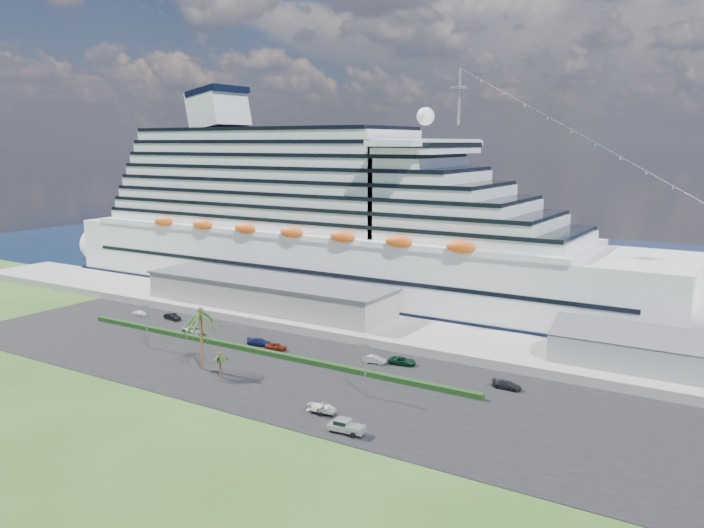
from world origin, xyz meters
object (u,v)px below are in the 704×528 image
Objects in this scene: parked_car_3 at (259,342)px; pickup_truck at (346,426)px; cruise_ship at (338,230)px; boat_trailer at (322,407)px.

pickup_truck is at bearing -138.00° from parked_car_3.
cruise_ship is at bearing 123.90° from pickup_truck.
cruise_ship is at bearing 0.94° from parked_car_3.
cruise_ship reaches higher than pickup_truck.
pickup_truck is at bearing -56.10° from cruise_ship.
pickup_truck reaches higher than parked_car_3.
pickup_truck is 0.96× the size of boat_trailer.
cruise_ship reaches higher than parked_car_3.
cruise_ship is 34.49× the size of boat_trailer.
boat_trailer is at bearing -139.09° from parked_car_3.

